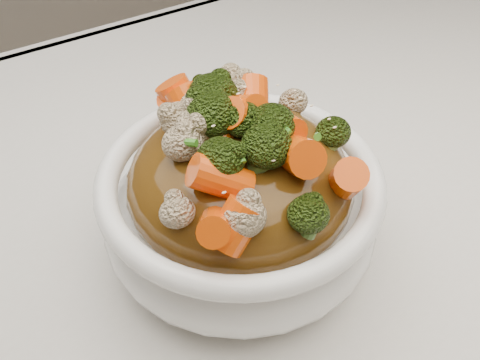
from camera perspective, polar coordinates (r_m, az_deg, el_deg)
tablecloth at (r=0.57m, az=2.79°, el=-2.99°), size 1.20×0.80×0.04m
bowl at (r=0.47m, az=0.00°, el=-3.04°), size 0.30×0.30×0.09m
sauce_base at (r=0.45m, az=0.00°, el=-0.29°), size 0.24×0.24×0.10m
carrots at (r=0.41m, az=0.00°, el=6.45°), size 0.24×0.24×0.05m
broccoli at (r=0.41m, az=0.00°, el=6.33°), size 0.24×0.24×0.05m
cauliflower at (r=0.41m, az=0.00°, el=6.10°), size 0.24×0.24×0.04m
scallions at (r=0.41m, az=0.00°, el=6.57°), size 0.18×0.18×0.02m
sesame_seeds at (r=0.41m, az=0.00°, el=6.57°), size 0.21×0.21×0.01m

